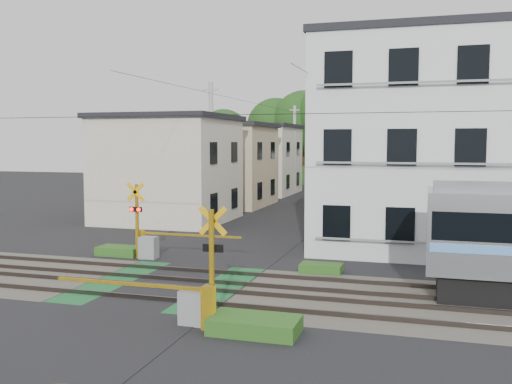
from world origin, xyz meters
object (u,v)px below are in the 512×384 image
(apartment_block, at_px, (435,143))
(pedestrian, at_px, (314,188))
(crossing_signal_far, at_px, (147,241))
(crossing_signal_near, at_px, (196,298))

(apartment_block, xyz_separation_m, pedestrian, (-9.20, 20.09, -3.73))
(crossing_signal_far, distance_m, apartment_block, 13.14)
(apartment_block, bearing_deg, crossing_signal_far, -152.22)
(crossing_signal_near, height_order, pedestrian, crossing_signal_near)
(crossing_signal_near, bearing_deg, pedestrian, 95.64)
(crossing_signal_far, relative_size, apartment_block, 0.46)
(pedestrian, bearing_deg, crossing_signal_near, 99.90)
(pedestrian, bearing_deg, crossing_signal_far, 90.09)
(crossing_signal_far, xyz_separation_m, apartment_block, (11.09, 5.84, 3.94))
(crossing_signal_far, bearing_deg, crossing_signal_near, -54.71)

